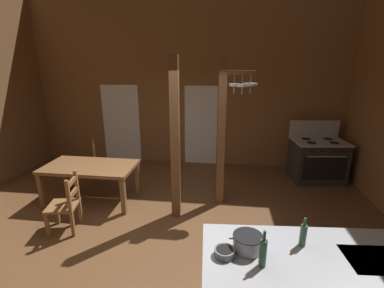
% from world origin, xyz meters
% --- Properties ---
extents(ground_plane, '(8.60, 7.87, 0.10)m').
position_xyz_m(ground_plane, '(0.00, 0.00, -0.05)').
color(ground_plane, brown).
extents(wall_back, '(8.60, 0.14, 4.38)m').
position_xyz_m(wall_back, '(0.00, 3.60, 2.19)').
color(wall_back, brown).
rests_on(wall_back, ground_plane).
extents(glazed_door_back_left, '(1.00, 0.01, 2.05)m').
position_xyz_m(glazed_door_back_left, '(-1.76, 3.53, 1.02)').
color(glazed_door_back_left, white).
rests_on(glazed_door_back_left, ground_plane).
extents(glazed_panel_back_right, '(0.84, 0.01, 2.05)m').
position_xyz_m(glazed_panel_back_right, '(0.39, 3.53, 1.02)').
color(glazed_panel_back_right, white).
rests_on(glazed_panel_back_right, ground_plane).
extents(stove_range, '(1.22, 0.93, 1.32)m').
position_xyz_m(stove_range, '(3.13, 2.78, 0.48)').
color(stove_range, '#292929').
rests_on(stove_range, ground_plane).
extents(support_post_with_pot_rack, '(0.65, 0.24, 2.73)m').
position_xyz_m(support_post_with_pot_rack, '(0.99, 1.45, 1.50)').
color(support_post_with_pot_rack, brown).
rests_on(support_post_with_pot_rack, ground_plane).
extents(support_post_center, '(0.14, 0.14, 2.73)m').
position_xyz_m(support_post_center, '(0.20, 0.88, 1.37)').
color(support_post_center, brown).
rests_on(support_post_center, ground_plane).
extents(dining_table, '(1.71, 0.92, 0.74)m').
position_xyz_m(dining_table, '(-1.52, 1.21, 0.65)').
color(dining_table, brown).
rests_on(dining_table, ground_plane).
extents(ladderback_chair_near_window, '(0.52, 0.52, 0.95)m').
position_xyz_m(ladderback_chair_near_window, '(-1.47, 0.25, 0.45)').
color(ladderback_chair_near_window, brown).
rests_on(ladderback_chair_near_window, ground_plane).
extents(ladderback_chair_by_post, '(0.59, 0.59, 0.95)m').
position_xyz_m(ladderback_chair_by_post, '(-1.74, 2.16, 0.45)').
color(ladderback_chair_by_post, brown).
rests_on(ladderback_chair_by_post, ground_plane).
extents(stockpot_on_counter, '(0.35, 0.28, 0.16)m').
position_xyz_m(stockpot_on_counter, '(1.24, -1.13, 1.01)').
color(stockpot_on_counter, '#A8AAB2').
rests_on(stockpot_on_counter, kitchen_island).
extents(mixing_bowl_on_counter, '(0.19, 0.19, 0.07)m').
position_xyz_m(mixing_bowl_on_counter, '(1.03, -1.23, 0.96)').
color(mixing_bowl_on_counter, slate).
rests_on(mixing_bowl_on_counter, kitchen_island).
extents(bottle_tall_on_counter, '(0.06, 0.06, 0.35)m').
position_xyz_m(bottle_tall_on_counter, '(1.35, -1.33, 1.07)').
color(bottle_tall_on_counter, '#2D5638').
rests_on(bottle_tall_on_counter, kitchen_island).
extents(bottle_short_on_counter, '(0.06, 0.06, 0.30)m').
position_xyz_m(bottle_short_on_counter, '(1.77, -1.00, 1.05)').
color(bottle_short_on_counter, '#2D5638').
rests_on(bottle_short_on_counter, kitchen_island).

